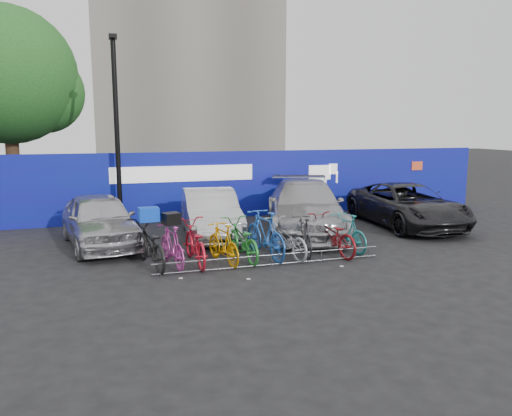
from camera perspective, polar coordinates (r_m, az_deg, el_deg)
name	(u,v)px	position (r m, az deg, el deg)	size (l,w,h in m)	color
ground	(263,260)	(12.48, 0.84, -5.96)	(100.00, 100.00, 0.00)	black
hoarding	(211,185)	(17.96, -5.12, 2.63)	(22.00, 0.18, 2.40)	navy
tree	(14,79)	(21.77, -25.97, 13.11)	(5.40, 5.20, 7.80)	#382314
lamppost	(117,127)	(16.84, -15.64, 8.94)	(0.25, 0.50, 6.11)	black
bike_rack	(271,260)	(11.89, 1.74, -5.93)	(5.60, 0.03, 0.30)	#595B60
car_0	(100,220)	(14.45, -17.44, -1.32)	(1.72, 4.27, 1.45)	#B0B0B5
car_1	(210,214)	(14.97, -5.25, -0.63)	(1.50, 4.30, 1.42)	#A7A8AC
car_2	(305,207)	(15.63, 5.63, 0.13)	(2.24, 5.52, 1.60)	#A5A5AA
car_3	(407,205)	(17.23, 16.88, 0.30)	(2.33, 5.06, 1.41)	black
bike_0	(150,244)	(11.99, -12.05, -4.08)	(0.73, 2.10, 1.10)	black
bike_1	(172,246)	(11.93, -9.58, -4.26)	(0.48, 1.71, 1.03)	#C1399C
bike_2	(194,243)	(12.08, -7.06, -3.94)	(0.71, 2.03, 1.06)	#B21426
bike_3	(223,243)	(12.07, -3.77, -4.07)	(0.47, 1.66, 1.00)	orange
bike_4	(242,240)	(12.37, -1.65, -3.65)	(0.68, 1.95, 1.02)	#217D2A
bike_5	(265,234)	(12.51, 1.06, -3.02)	(0.58, 2.04, 1.23)	#1F53B1
bike_6	(285,238)	(12.65, 3.36, -3.49)	(0.65, 1.85, 0.97)	#93959A
bike_7	(304,236)	(12.91, 5.46, -3.16)	(0.48, 1.69, 1.02)	#29292C
bike_8	(331,235)	(13.02, 8.52, -3.06)	(0.69, 1.98, 1.04)	maroon
bike_9	(346,232)	(13.46, 10.29, -2.75)	(0.48, 1.70, 1.02)	teal
cargo_crate	(149,214)	(11.85, -12.17, -0.72)	(0.45, 0.35, 0.32)	#0A3BD1
cargo_topcase	(171,219)	(11.80, -9.66, -1.20)	(0.37, 0.33, 0.27)	black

